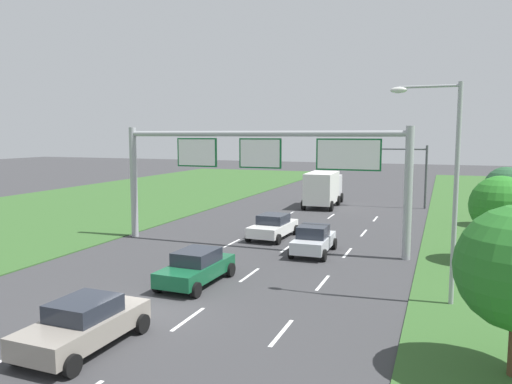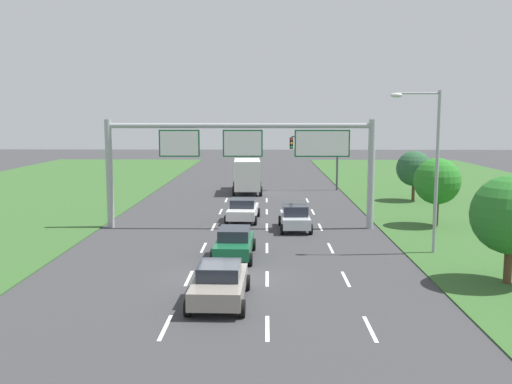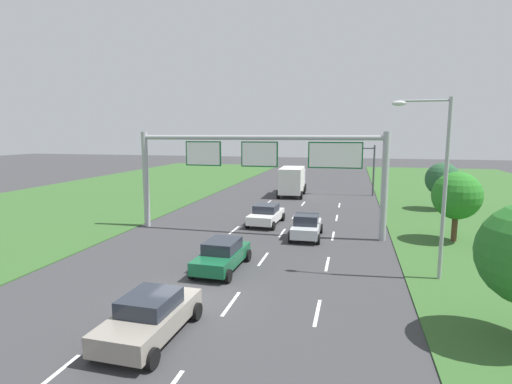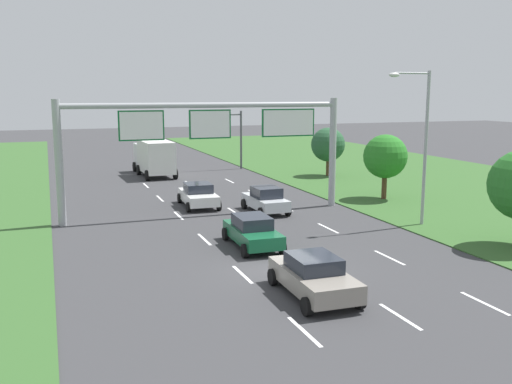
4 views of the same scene
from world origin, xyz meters
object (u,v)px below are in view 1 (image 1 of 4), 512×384
(car_far_ahead, at_px, (314,240))
(car_mid_lane, at_px, (84,324))
(roadside_tree_mid, at_px, (500,206))
(car_near_red, at_px, (196,267))
(sign_gantry, at_px, (262,163))
(roadside_tree_far, at_px, (506,188))
(traffic_light_mast, at_px, (403,165))
(box_truck, at_px, (324,188))
(street_lamp, at_px, (446,174))
(car_lead_silver, at_px, (273,226))

(car_far_ahead, bearing_deg, car_mid_lane, -105.40)
(roadside_tree_mid, bearing_deg, car_far_ahead, -172.49)
(car_near_red, distance_m, sign_gantry, 8.83)
(car_far_ahead, relative_size, roadside_tree_far, 0.94)
(sign_gantry, height_order, roadside_tree_mid, sign_gantry)
(car_mid_lane, height_order, traffic_light_mast, traffic_light_mast)
(box_truck, bearing_deg, car_mid_lane, -92.20)
(car_mid_lane, relative_size, car_far_ahead, 1.09)
(car_far_ahead, distance_m, roadside_tree_far, 16.57)
(car_near_red, relative_size, car_mid_lane, 1.00)
(car_near_red, xyz_separation_m, box_truck, (-0.19, 25.45, 0.94))
(traffic_light_mast, distance_m, roadside_tree_far, 10.58)
(street_lamp, bearing_deg, box_truck, 112.83)
(sign_gantry, bearing_deg, car_far_ahead, -9.61)
(car_near_red, relative_size, roadside_tree_far, 1.03)
(box_truck, relative_size, roadside_tree_mid, 1.62)
(sign_gantry, distance_m, roadside_tree_mid, 12.68)
(sign_gantry, relative_size, roadside_tree_far, 4.00)
(car_mid_lane, bearing_deg, traffic_light_mast, 80.10)
(car_far_ahead, distance_m, box_truck, 18.60)
(box_truck, relative_size, sign_gantry, 0.42)
(sign_gantry, bearing_deg, car_lead_silver, 94.67)
(sign_gantry, xyz_separation_m, street_lamp, (9.85, -6.76, 0.14))
(car_lead_silver, xyz_separation_m, traffic_light_mast, (6.62, 16.64, 3.10))
(car_far_ahead, xyz_separation_m, street_lamp, (6.62, -6.21, 4.28))
(car_near_red, xyz_separation_m, car_mid_lane, (-0.18, -7.11, 0.00))
(car_mid_lane, height_order, roadside_tree_far, roadside_tree_far)
(box_truck, bearing_deg, roadside_tree_mid, -54.92)
(car_near_red, relative_size, street_lamp, 0.52)
(box_truck, distance_m, roadside_tree_far, 15.48)
(car_mid_lane, relative_size, roadside_tree_mid, 0.97)
(traffic_light_mast, relative_size, street_lamp, 0.66)
(sign_gantry, distance_m, traffic_light_mast, 20.39)
(roadside_tree_far, bearing_deg, box_truck, 158.29)
(roadside_tree_far, bearing_deg, sign_gantry, -139.33)
(car_mid_lane, height_order, car_far_ahead, car_far_ahead)
(roadside_tree_mid, bearing_deg, street_lamp, -109.67)
(car_near_red, xyz_separation_m, car_far_ahead, (3.47, 7.24, 0.03))
(car_far_ahead, distance_m, street_lamp, 10.04)
(car_far_ahead, relative_size, sign_gantry, 0.24)
(car_near_red, bearing_deg, car_lead_silver, 91.54)
(traffic_light_mast, bearing_deg, car_mid_lane, -101.26)
(car_lead_silver, relative_size, box_truck, 0.61)
(car_far_ahead, bearing_deg, car_lead_silver, 135.74)
(sign_gantry, relative_size, street_lamp, 2.03)
(car_far_ahead, xyz_separation_m, sign_gantry, (-3.23, 0.55, 4.14))
(car_mid_lane, xyz_separation_m, sign_gantry, (0.42, 14.90, 4.17))
(car_mid_lane, bearing_deg, car_lead_silver, 90.72)
(car_lead_silver, bearing_deg, car_far_ahead, -40.34)
(traffic_light_mast, relative_size, roadside_tree_mid, 1.24)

